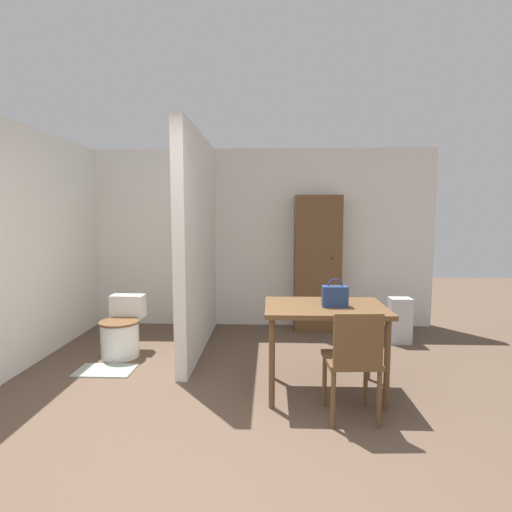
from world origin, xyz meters
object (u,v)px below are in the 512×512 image
(toilet, at_px, (122,332))
(space_heater, at_px, (400,320))
(dining_table, at_px, (325,316))
(wooden_cabinet, at_px, (317,263))
(handbag, at_px, (335,296))
(wooden_chair, at_px, (353,359))

(toilet, bearing_deg, space_heater, 9.61)
(dining_table, relative_size, wooden_cabinet, 0.57)
(toilet, height_order, space_heater, toilet)
(dining_table, distance_m, toilet, 2.37)
(handbag, height_order, wooden_cabinet, wooden_cabinet)
(wooden_chair, xyz_separation_m, toilet, (-2.31, 1.37, -0.22))
(wooden_chair, distance_m, handbag, 0.60)
(toilet, xyz_separation_m, handbag, (2.23, -0.92, 0.62))
(handbag, bearing_deg, wooden_chair, -80.31)
(wooden_cabinet, bearing_deg, handbag, -92.33)
(handbag, xyz_separation_m, space_heater, (1.04, 1.48, -0.60))
(wooden_chair, xyz_separation_m, handbag, (-0.08, 0.45, 0.39))
(toilet, bearing_deg, wooden_chair, -30.71)
(handbag, distance_m, wooden_cabinet, 2.04)
(wooden_chair, bearing_deg, toilet, 146.23)
(wooden_chair, relative_size, wooden_cabinet, 0.47)
(toilet, xyz_separation_m, wooden_cabinet, (2.31, 1.11, 0.65))
(dining_table, bearing_deg, wooden_cabinet, 85.40)
(space_heater, bearing_deg, toilet, -170.39)
(handbag, relative_size, space_heater, 0.43)
(handbag, distance_m, space_heater, 1.91)
(wooden_cabinet, bearing_deg, space_heater, -30.12)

